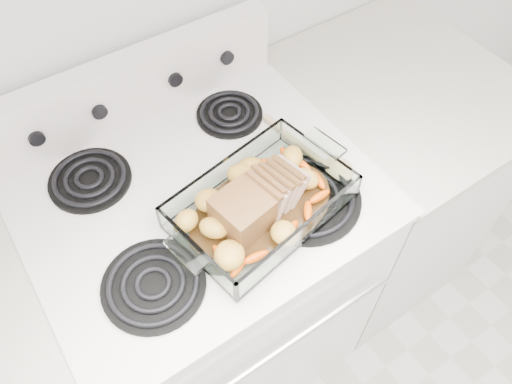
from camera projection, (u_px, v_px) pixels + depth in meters
electric_range at (211, 280)px, 1.50m from camera, size 0.78×0.70×1.12m
counter_right at (375, 185)px, 1.73m from camera, size 0.58×0.68×0.93m
baking_dish at (261, 206)px, 1.08m from camera, size 0.37×0.24×0.07m
pork_roast at (253, 203)px, 1.05m from camera, size 0.22×0.10×0.08m
roast_vegetables at (250, 193)px, 1.08m from camera, size 0.36×0.20×0.04m
wooden_spoon at (320, 156)px, 1.18m from camera, size 0.09×0.27×0.02m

